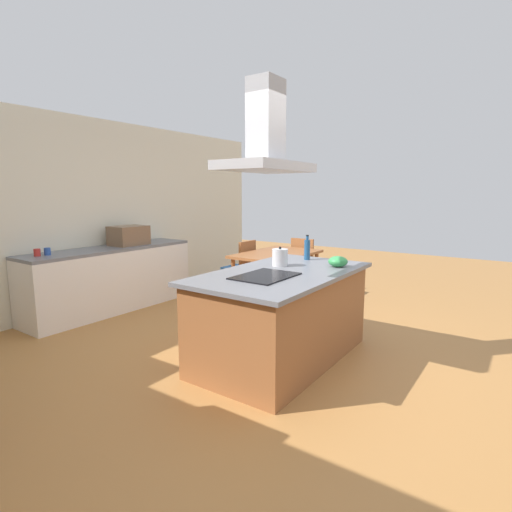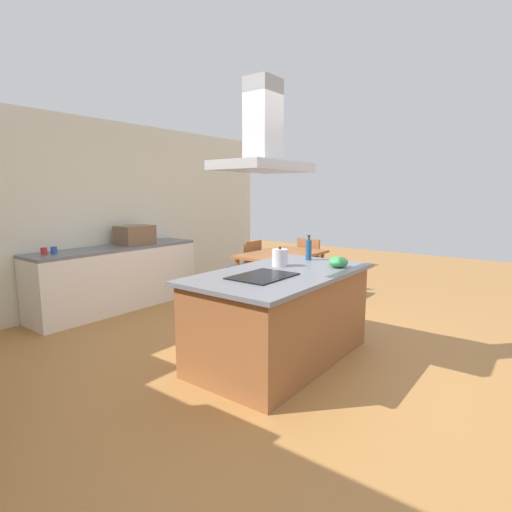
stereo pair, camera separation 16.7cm
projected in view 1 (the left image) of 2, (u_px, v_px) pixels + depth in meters
ground at (177, 329)px, 4.90m from camera, size 16.00×16.00×0.00m
wall_back at (87, 215)px, 5.68m from camera, size 7.20×0.10×2.70m
kitchen_island at (282, 315)px, 3.98m from camera, size 1.96×1.12×0.90m
cooktop at (265, 276)px, 3.66m from camera, size 0.60×0.44×0.01m
tea_kettle at (280, 257)px, 4.19m from camera, size 0.22×0.16×0.21m
olive_oil_bottle at (307, 249)px, 4.57m from camera, size 0.07×0.07×0.29m
mixing_bowl at (338, 261)px, 4.15m from camera, size 0.20×0.20×0.11m
back_counter at (112, 279)px, 5.67m from camera, size 2.44×0.62×0.90m
countertop_microwave at (129, 235)px, 5.85m from camera, size 0.50×0.38×0.28m
coffee_mug_red at (37, 253)px, 4.83m from camera, size 0.08×0.08×0.09m
coffee_mug_blue at (47, 251)px, 4.92m from camera, size 0.08×0.08×0.09m
dining_table at (277, 258)px, 6.14m from camera, size 1.40×0.90×0.75m
chair_facing_back_wall at (242, 264)px, 6.54m from camera, size 0.42×0.42×0.89m
chair_at_right_end at (305, 260)px, 6.90m from camera, size 0.42×0.42×0.89m
range_hood at (266, 142)px, 3.48m from camera, size 0.90×0.55×0.78m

